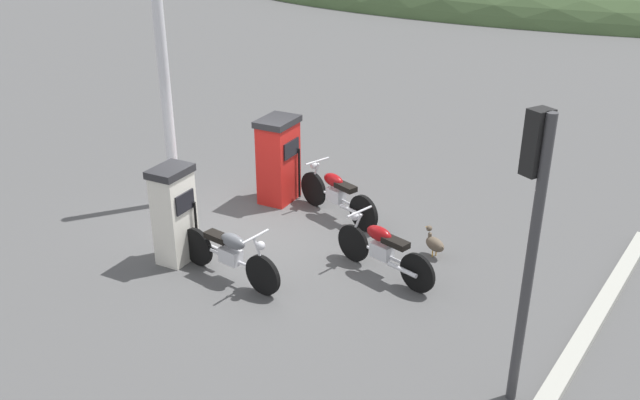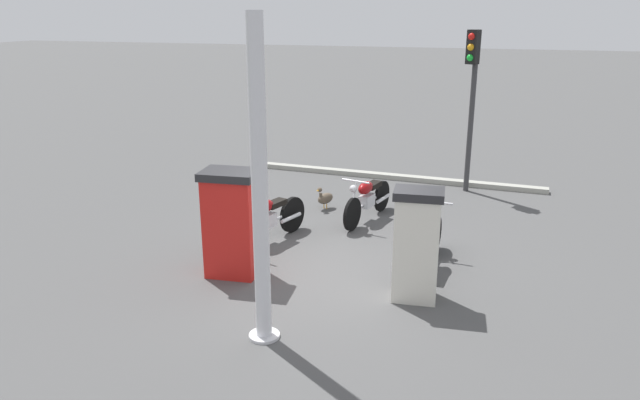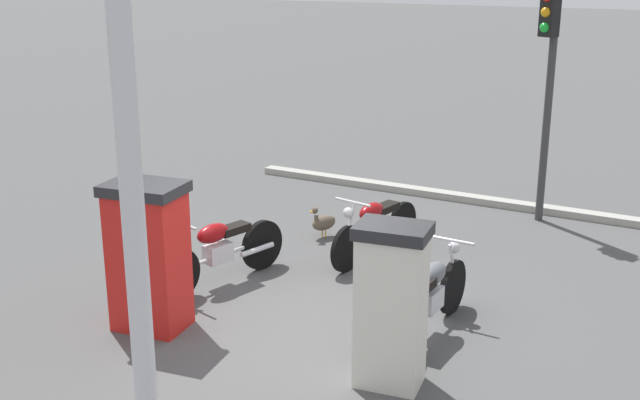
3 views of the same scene
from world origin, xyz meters
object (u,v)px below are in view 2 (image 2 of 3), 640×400
wandering_duck (325,198)px  canopy_support_pole (260,193)px  fuel_pump_far (232,223)px  roadside_traffic_light (472,83)px  fuel_pump_near (416,245)px  motorcycle_far_pump (267,219)px  motorcycle_near_pump (427,241)px  motorcycle_extra (367,198)px

wandering_duck → canopy_support_pole: (-5.21, -0.76, 1.69)m
fuel_pump_far → roadside_traffic_light: 6.73m
roadside_traffic_light → canopy_support_pole: (-7.39, 1.94, -0.54)m
fuel_pump_near → canopy_support_pole: size_ratio=0.41×
fuel_pump_far → motorcycle_far_pump: size_ratio=0.84×
motorcycle_near_pump → wandering_duck: 3.43m
motorcycle_near_pump → motorcycle_far_pump: size_ratio=1.04×
motorcycle_far_pump → motorcycle_near_pump: bearing=-94.2°
motorcycle_extra → motorcycle_near_pump: bearing=-143.7°
fuel_pump_near → motorcycle_far_pump: (1.36, 2.84, -0.37)m
motorcycle_extra → canopy_support_pole: canopy_support_pole is taller
motorcycle_extra → canopy_support_pole: 4.98m
fuel_pump_far → wandering_duck: (3.55, -0.44, -0.62)m
roadside_traffic_light → canopy_support_pole: size_ratio=0.90×
wandering_duck → roadside_traffic_light: bearing=-51.1°
motorcycle_far_pump → wandering_duck: motorcycle_far_pump is taller
motorcycle_near_pump → wandering_duck: bearing=45.5°
motorcycle_far_pump → canopy_support_pole: size_ratio=0.51×
roadside_traffic_light → fuel_pump_far: bearing=151.2°
motorcycle_near_pump → motorcycle_far_pump: (0.21, 2.85, 0.01)m
fuel_pump_near → fuel_pump_far: (-0.00, 2.87, 0.02)m
roadside_traffic_light → motorcycle_extra: bearing=147.3°
fuel_pump_near → motorcycle_near_pump: bearing=-0.5°
wandering_duck → motorcycle_extra: bearing=-114.2°
fuel_pump_near → motorcycle_near_pump: (1.15, -0.01, -0.38)m
canopy_support_pole → wandering_duck: bearing=8.4°
fuel_pump_far → motorcycle_near_pump: size_ratio=0.81×
motorcycle_extra → wandering_duck: (0.45, 1.01, -0.23)m
fuel_pump_near → roadside_traffic_light: 5.96m
fuel_pump_near → wandering_duck: 4.34m
fuel_pump_far → motorcycle_far_pump: bearing=-1.5°
motorcycle_near_pump → fuel_pump_near: bearing=179.5°
motorcycle_far_pump → roadside_traffic_light: (4.37, -3.11, 2.01)m
fuel_pump_far → canopy_support_pole: (-1.66, -1.21, 1.07)m
motorcycle_extra → fuel_pump_near: bearing=-155.4°
motorcycle_extra → canopy_support_pole: bearing=177.0°
motorcycle_far_pump → wandering_duck: bearing=-10.5°
fuel_pump_near → motorcycle_near_pump: 1.21m
motorcycle_near_pump → roadside_traffic_light: 5.01m
fuel_pump_near → wandering_duck: (3.55, 2.43, -0.60)m
motorcycle_far_pump → wandering_duck: (2.19, -0.41, -0.22)m
motorcycle_extra → canopy_support_pole: size_ratio=0.48×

